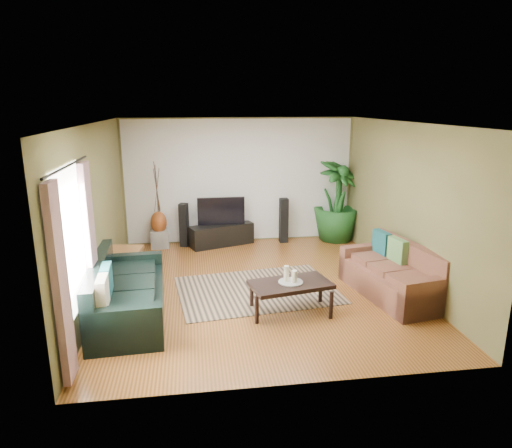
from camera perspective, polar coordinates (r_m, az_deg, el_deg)
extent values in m
plane|color=#9D5528|center=(7.72, 0.21, -7.93)|extent=(5.50, 5.50, 0.00)
plane|color=white|center=(7.12, 0.23, 12.52)|extent=(5.50, 5.50, 0.00)
plane|color=olive|center=(9.98, -2.06, 5.40)|extent=(5.00, 0.00, 5.00)
plane|color=olive|center=(4.71, 5.05, -5.63)|extent=(5.00, 0.00, 5.00)
plane|color=olive|center=(7.38, -19.37, 1.16)|extent=(0.00, 5.50, 5.50)
plane|color=olive|center=(8.04, 18.15, 2.34)|extent=(0.00, 5.50, 5.50)
plane|color=white|center=(9.97, -2.05, 5.39)|extent=(4.90, 0.00, 4.90)
plane|color=white|center=(5.85, -22.13, -2.06)|extent=(0.00, 1.80, 1.80)
cube|color=gray|center=(5.23, -23.23, -7.03)|extent=(0.08, 0.35, 2.20)
cube|color=gray|center=(6.61, -20.00, -2.24)|extent=(0.08, 0.35, 2.20)
cylinder|color=black|center=(5.66, -22.52, 6.71)|extent=(0.03, 1.90, 0.03)
cube|color=black|center=(6.85, -15.67, -7.73)|extent=(1.09, 2.30, 0.85)
cube|color=brown|center=(7.57, 16.57, -5.62)|extent=(1.16, 1.98, 0.85)
cube|color=#9F7E5D|center=(7.61, 0.12, -8.23)|extent=(2.75, 2.11, 0.01)
cube|color=black|center=(6.79, 4.31, -9.14)|extent=(1.26, 0.85, 0.47)
cylinder|color=#969590|center=(6.69, 4.35, -7.23)|extent=(0.36, 0.36, 0.02)
cylinder|color=white|center=(6.66, 3.81, -6.19)|extent=(0.07, 0.07, 0.23)
cylinder|color=#F3EBCD|center=(6.63, 4.78, -6.56)|extent=(0.07, 0.07, 0.18)
cylinder|color=beige|center=(6.73, 4.84, -6.37)|extent=(0.07, 0.07, 0.15)
cube|color=black|center=(9.90, -4.32, -1.36)|extent=(1.43, 0.86, 0.46)
cube|color=black|center=(9.79, -4.39, 1.63)|extent=(1.01, 0.05, 0.60)
cube|color=black|center=(9.87, -8.98, -0.12)|extent=(0.22, 0.23, 0.94)
cube|color=black|center=(10.06, 3.48, 0.46)|extent=(0.18, 0.20, 0.98)
imported|color=#1A501D|center=(10.27, 10.11, 2.92)|extent=(1.40, 1.40, 1.81)
cylinder|color=black|center=(10.45, 9.92, -1.24)|extent=(0.33, 0.33, 0.26)
cube|color=gray|center=(9.97, -11.96, -1.79)|extent=(0.40, 0.40, 0.37)
ellipsoid|color=brown|center=(9.88, -12.07, 0.19)|extent=(0.34, 0.34, 0.48)
cube|color=brown|center=(8.15, -16.03, -5.05)|extent=(0.62, 0.62, 0.59)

